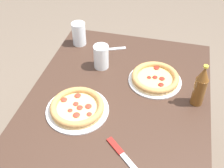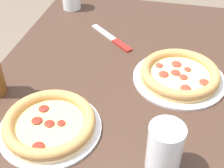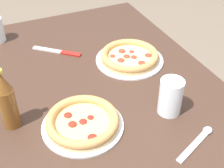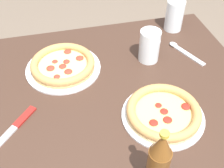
{
  "view_description": "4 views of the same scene",
  "coord_description": "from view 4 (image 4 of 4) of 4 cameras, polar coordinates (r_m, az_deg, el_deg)",
  "views": [
    {
      "loc": [
        0.91,
        0.21,
        1.71
      ],
      "look_at": [
        -0.06,
        -0.03,
        0.81
      ],
      "focal_mm": 45.0,
      "sensor_mm": 36.0,
      "label": 1
    },
    {
      "loc": [
        -0.77,
        -0.13,
        1.36
      ],
      "look_at": [
        -0.1,
        0.02,
        0.8
      ],
      "focal_mm": 50.0,
      "sensor_mm": 36.0,
      "label": 2
    },
    {
      "loc": [
        -0.97,
        0.38,
        1.49
      ],
      "look_at": [
        -0.11,
        -0.01,
        0.76
      ],
      "focal_mm": 50.0,
      "sensor_mm": 36.0,
      "label": 3
    },
    {
      "loc": [
        0.08,
        0.72,
        1.46
      ],
      "look_at": [
        -0.09,
        0.02,
        0.78
      ],
      "focal_mm": 45.0,
      "sensor_mm": 36.0,
      "label": 4
    }
  ],
  "objects": [
    {
      "name": "pizza_margherita",
      "position": [
        1.14,
        -9.93,
        3.83
      ],
      "size": [
        0.3,
        0.3,
        0.04
      ],
      "color": "silver",
      "rests_on": "table"
    },
    {
      "name": "pizza_veggie",
      "position": [
        0.96,
        10.4,
        -5.74
      ],
      "size": [
        0.28,
        0.28,
        0.04
      ],
      "color": "silver",
      "rests_on": "table"
    },
    {
      "name": "glass_iced_tea",
      "position": [
        1.16,
        7.6,
        7.54
      ],
      "size": [
        0.08,
        0.08,
        0.14
      ],
      "color": "white",
      "rests_on": "table"
    },
    {
      "name": "knife",
      "position": [
        0.98,
        -19.56,
        -8.7
      ],
      "size": [
        0.17,
        0.2,
        0.01
      ],
      "color": "maroon",
      "rests_on": "table"
    },
    {
      "name": "table",
      "position": [
        1.32,
        -4.21,
        -13.25
      ],
      "size": [
        1.29,
        0.9,
        0.72
      ],
      "color": "#3D281E",
      "rests_on": "ground_plane"
    },
    {
      "name": "spoon",
      "position": [
        1.27,
        14.05,
        6.64
      ],
      "size": [
        0.1,
        0.19,
        0.01
      ],
      "color": "silver",
      "rests_on": "table"
    },
    {
      "name": "glass_red_wine",
      "position": [
        1.38,
        12.52,
        13.14
      ],
      "size": [
        0.08,
        0.08,
        0.14
      ],
      "color": "white",
      "rests_on": "table"
    },
    {
      "name": "beer_bottle",
      "position": [
        0.75,
        9.45,
        -15.29
      ],
      "size": [
        0.06,
        0.06,
        0.23
      ],
      "color": "brown",
      "rests_on": "table"
    }
  ]
}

